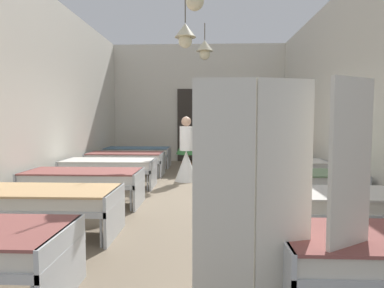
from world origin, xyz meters
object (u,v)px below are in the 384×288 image
object	(u,v)px
nurse_near_aisle	(186,158)
privacy_screen	(285,204)
bed_left_row_3	(109,166)
potted_plant	(189,146)
bed_left_row_1	(39,200)
patient_seated_primary	(253,141)
bed_left_row_2	(83,179)
bed_right_row_4	(267,159)
bed_left_row_4	(126,158)
bed_left_row_5	(138,152)
bed_right_row_2	(299,180)
bed_right_row_1	(333,203)
bed_right_row_3	(279,167)
bed_right_row_5	(258,153)

from	to	relation	value
nurse_near_aisle	privacy_screen	world-z (taller)	privacy_screen
privacy_screen	bed_left_row_3	bearing A→B (deg)	102.53
nurse_near_aisle	potted_plant	distance (m)	1.09
bed_left_row_1	patient_seated_primary	xyz separation A→B (m)	(3.17, 4.41, 0.43)
bed_left_row_2	bed_right_row_4	distance (m)	4.59
patient_seated_primary	privacy_screen	bearing A→B (deg)	-95.62
bed_left_row_1	bed_left_row_2	distance (m)	1.47
patient_seated_primary	potted_plant	size ratio (longest dim) A/B	0.71
bed_left_row_1	bed_left_row_4	distance (m)	4.41
bed_left_row_5	potted_plant	xyz separation A→B (m)	(1.57, -1.11, 0.27)
bed_right_row_2	nurse_near_aisle	distance (m)	2.96
bed_left_row_4	patient_seated_primary	xyz separation A→B (m)	(3.17, 0.00, 0.43)
bed_left_row_2	patient_seated_primary	distance (m)	4.35
bed_right_row_1	bed_right_row_2	xyz separation A→B (m)	(0.00, 1.47, 0.00)
bed_right_row_1	bed_right_row_4	distance (m)	4.41
bed_left_row_2	bed_left_row_1	bearing A→B (deg)	-90.00
bed_right_row_3	bed_left_row_3	bearing A→B (deg)	180.00
bed_right_row_4	patient_seated_primary	xyz separation A→B (m)	(-0.35, 0.00, 0.43)
bed_left_row_4	bed_right_row_4	distance (m)	3.52
bed_right_row_2	patient_seated_primary	bearing A→B (deg)	96.79
bed_right_row_5	potted_plant	xyz separation A→B (m)	(-1.95, -1.11, 0.27)
bed_left_row_2	nurse_near_aisle	xyz separation A→B (m)	(1.57, 2.23, 0.09)
bed_left_row_2	bed_right_row_2	xyz separation A→B (m)	(3.52, 0.00, 0.00)
bed_left_row_4	bed_left_row_1	bearing A→B (deg)	-90.00
bed_right_row_1	bed_right_row_3	bearing A→B (deg)	90.00
bed_right_row_3	bed_right_row_5	xyz separation A→B (m)	(0.00, 2.94, 0.00)
bed_left_row_4	bed_right_row_4	world-z (taller)	same
bed_right_row_2	bed_right_row_4	world-z (taller)	same
bed_right_row_2	bed_right_row_3	size ratio (longest dim) A/B	1.00
bed_right_row_3	bed_left_row_5	distance (m)	4.59
bed_right_row_2	bed_right_row_3	distance (m)	1.47
bed_right_row_5	nurse_near_aisle	bearing A→B (deg)	-131.85
bed_left_row_4	bed_right_row_5	size ratio (longest dim) A/B	1.00
bed_right_row_3	bed_left_row_1	bearing A→B (deg)	-140.17
bed_left_row_2	privacy_screen	distance (m)	4.09
bed_right_row_3	patient_seated_primary	size ratio (longest dim) A/B	2.37
bed_right_row_4	potted_plant	xyz separation A→B (m)	(-1.95, 0.36, 0.27)
bed_right_row_5	bed_left_row_3	bearing A→B (deg)	-140.17
bed_left_row_1	bed_left_row_2	xyz separation A→B (m)	(0.00, 1.47, 0.00)
bed_right_row_2	bed_right_row_3	xyz separation A→B (m)	(0.00, 1.47, 0.00)
bed_right_row_1	bed_left_row_2	distance (m)	3.82
bed_right_row_4	nurse_near_aisle	distance (m)	2.08
bed_right_row_3	bed_right_row_5	world-z (taller)	same
bed_left_row_3	nurse_near_aisle	world-z (taller)	nurse_near_aisle
bed_right_row_4	patient_seated_primary	bearing A→B (deg)	179.33
bed_right_row_1	potted_plant	distance (m)	5.16
patient_seated_primary	bed_left_row_5	bearing A→B (deg)	155.21
bed_right_row_4	privacy_screen	xyz separation A→B (m)	(-0.95, -6.09, 0.41)
bed_right_row_3	privacy_screen	xyz separation A→B (m)	(-0.95, -4.62, 0.41)
bed_left_row_5	nurse_near_aisle	xyz separation A→B (m)	(1.57, -2.18, 0.09)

